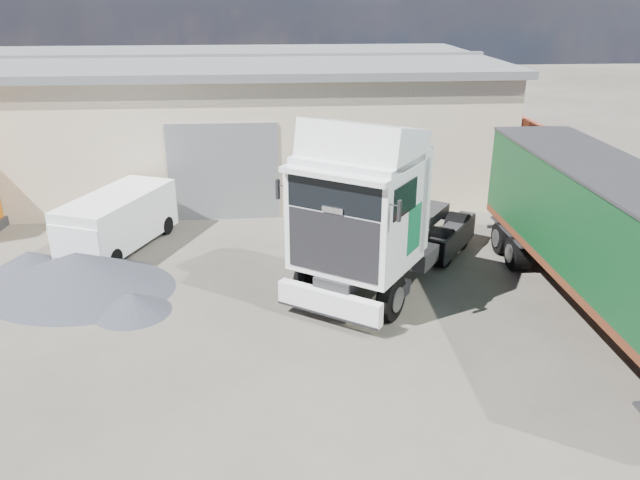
{
  "coord_description": "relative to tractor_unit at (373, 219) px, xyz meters",
  "views": [
    {
      "loc": [
        -0.3,
        -12.24,
        7.95
      ],
      "look_at": [
        0.96,
        3.0,
        1.83
      ],
      "focal_mm": 35.0,
      "sensor_mm": 36.0,
      "label": 1
    }
  ],
  "objects": [
    {
      "name": "box_trailer",
      "position": [
        5.61,
        -2.2,
        0.23
      ],
      "size": [
        2.65,
        11.68,
        3.87
      ],
      "rotation": [
        0.0,
        0.0,
        -0.02
      ],
      "color": "#2D2D30",
      "rests_on": "ground"
    },
    {
      "name": "brick_boundary_wall",
      "position": [
        9.02,
        2.29,
        -0.88
      ],
      "size": [
        0.35,
        26.0,
        2.5
      ],
      "primitive_type": "cube",
      "color": "#983926",
      "rests_on": "ground"
    },
    {
      "name": "warehouse",
      "position": [
        -8.48,
        12.28,
        0.54
      ],
      "size": [
        30.6,
        12.6,
        5.42
      ],
      "color": "beige",
      "rests_on": "ground"
    },
    {
      "name": "gravel_heap",
      "position": [
        -8.39,
        0.68,
        -1.6
      ],
      "size": [
        6.54,
        6.47,
        1.14
      ],
      "rotation": [
        0.0,
        0.0,
        -0.21
      ],
      "color": "#1F2229",
      "rests_on": "ground"
    },
    {
      "name": "tractor_unit",
      "position": [
        0.0,
        0.0,
        0.0
      ],
      "size": [
        6.57,
        7.69,
        5.06
      ],
      "rotation": [
        0.0,
        0.0,
        -0.61
      ],
      "color": "black",
      "rests_on": "ground"
    },
    {
      "name": "panel_van",
      "position": [
        -7.88,
        3.6,
        -1.19
      ],
      "size": [
        3.36,
        4.79,
        1.82
      ],
      "rotation": [
        0.0,
        0.0,
        -0.39
      ],
      "color": "black",
      "rests_on": "ground"
    },
    {
      "name": "ground",
      "position": [
        -2.48,
        -3.71,
        -2.13
      ],
      "size": [
        120.0,
        120.0,
        0.0
      ],
      "primitive_type": "plane",
      "color": "#282621",
      "rests_on": "ground"
    }
  ]
}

